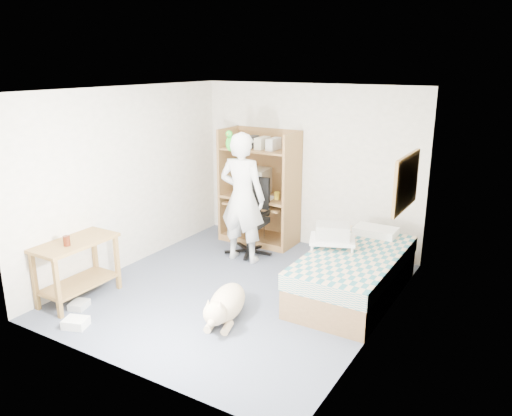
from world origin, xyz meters
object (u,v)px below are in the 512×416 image
(computer_hutch, at_px, (261,192))
(dog, at_px, (226,304))
(bed, at_px, (354,274))
(office_chair, at_px, (251,227))
(person, at_px, (242,198))
(side_desk, at_px, (77,261))
(printer_cart, at_px, (332,254))

(computer_hutch, bearing_deg, dog, -68.18)
(computer_hutch, distance_m, bed, 2.35)
(bed, height_order, dog, bed)
(office_chair, height_order, dog, office_chair)
(person, xyz_separation_m, dog, (0.79, -1.60, -0.75))
(side_desk, distance_m, dog, 1.92)
(office_chair, bearing_deg, side_desk, -117.34)
(bed, bearing_deg, side_desk, -147.50)
(person, distance_m, printer_cart, 1.57)
(bed, xyz_separation_m, printer_cart, (-0.34, 0.09, 0.16))
(office_chair, relative_size, dog, 1.02)
(bed, relative_size, side_desk, 2.02)
(bed, xyz_separation_m, office_chair, (-1.87, 0.59, 0.12))
(person, relative_size, printer_cart, 2.75)
(dog, bearing_deg, side_desk, 178.44)
(computer_hutch, xyz_separation_m, dog, (0.98, -2.44, -0.64))
(side_desk, relative_size, office_chair, 0.88)
(printer_cart, bearing_deg, dog, -137.72)
(office_chair, bearing_deg, dog, -71.35)
(computer_hutch, xyz_separation_m, person, (0.19, -0.84, 0.12))
(person, bearing_deg, dog, 111.05)
(dog, xyz_separation_m, printer_cart, (0.68, 1.41, 0.26))
(side_desk, distance_m, printer_cart, 3.15)
(printer_cart, bearing_deg, bed, -36.35)
(side_desk, bearing_deg, office_chair, 67.77)
(bed, xyz_separation_m, side_desk, (-2.85, -1.82, 0.21))
(person, height_order, dog, person)
(computer_hutch, bearing_deg, person, -77.21)
(office_chair, height_order, person, person)
(computer_hutch, distance_m, dog, 2.71)
(computer_hutch, height_order, person, person)
(office_chair, bearing_deg, computer_hutch, 99.23)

